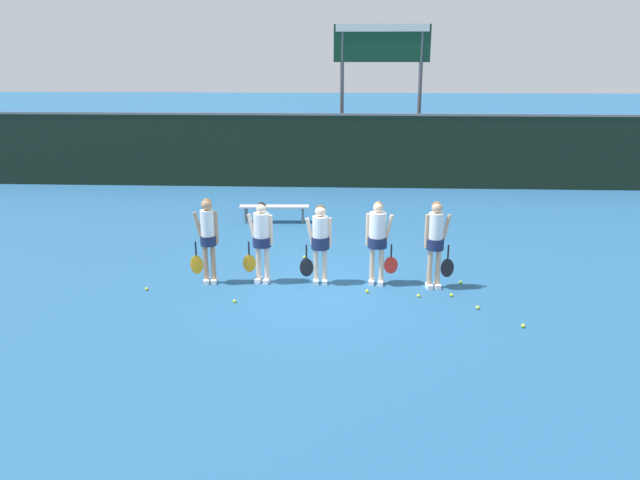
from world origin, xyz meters
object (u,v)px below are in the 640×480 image
(tennis_ball_2, at_px, (386,267))
(player_4, at_px, (436,238))
(tennis_ball_3, at_px, (478,307))
(player_1, at_px, (262,236))
(tennis_ball_1, at_px, (147,289))
(tennis_ball_8, at_px, (419,296))
(scoreboard, at_px, (382,61))
(tennis_ball_6, at_px, (367,291))
(tennis_ball_0, at_px, (304,257))
(bench_courtside, at_px, (274,208))
(player_3, at_px, (378,236))
(tennis_ball_5, at_px, (460,282))
(tennis_ball_9, at_px, (235,301))
(player_0, at_px, (208,234))
(player_2, at_px, (320,238))
(tennis_ball_4, at_px, (523,326))
(tennis_ball_7, at_px, (451,295))

(tennis_ball_2, bearing_deg, player_4, -52.32)
(tennis_ball_3, bearing_deg, player_1, 163.42)
(tennis_ball_1, xyz_separation_m, tennis_ball_8, (5.43, -0.10, -0.00))
(scoreboard, distance_m, tennis_ball_6, 12.50)
(tennis_ball_0, xyz_separation_m, tennis_ball_1, (-3.02, -2.22, -0.00))
(player_1, height_order, tennis_ball_1, player_1)
(scoreboard, relative_size, bench_courtside, 2.85)
(player_3, bearing_deg, tennis_ball_0, 143.12)
(tennis_ball_6, relative_size, tennis_ball_8, 1.09)
(player_4, distance_m, tennis_ball_6, 1.73)
(tennis_ball_5, height_order, tennis_ball_9, same)
(player_0, relative_size, tennis_ball_6, 25.54)
(scoreboard, relative_size, player_4, 3.13)
(player_2, relative_size, tennis_ball_3, 24.59)
(tennis_ball_4, height_order, tennis_ball_8, tennis_ball_4)
(tennis_ball_4, height_order, tennis_ball_5, tennis_ball_4)
(player_1, relative_size, tennis_ball_2, 24.18)
(player_2, height_order, tennis_ball_9, player_2)
(player_1, bearing_deg, player_0, -163.97)
(tennis_ball_6, relative_size, tennis_ball_7, 1.03)
(tennis_ball_1, distance_m, tennis_ball_4, 7.25)
(scoreboard, relative_size, player_0, 3.14)
(player_0, bearing_deg, tennis_ball_7, -10.71)
(player_0, distance_m, player_1, 1.09)
(player_3, relative_size, tennis_ball_1, 26.80)
(tennis_ball_8, bearing_deg, tennis_ball_0, 136.16)
(bench_courtside, distance_m, tennis_ball_3, 7.62)
(player_0, relative_size, player_4, 1.00)
(bench_courtside, xyz_separation_m, tennis_ball_5, (4.44, -4.77, -0.38))
(tennis_ball_9, bearing_deg, player_1, 72.07)
(player_2, bearing_deg, tennis_ball_8, -23.03)
(player_0, bearing_deg, scoreboard, 66.33)
(bench_courtside, bearing_deg, tennis_ball_7, -55.54)
(player_4, bearing_deg, tennis_ball_7, -66.58)
(scoreboard, xyz_separation_m, tennis_ball_9, (-3.22, -12.35, -4.34))
(tennis_ball_2, distance_m, tennis_ball_5, 1.74)
(tennis_ball_1, bearing_deg, tennis_ball_9, -16.73)
(player_3, distance_m, player_4, 1.16)
(player_0, distance_m, player_3, 3.46)
(player_1, distance_m, player_3, 2.37)
(player_0, xyz_separation_m, tennis_ball_1, (-1.18, -0.50, -1.03))
(tennis_ball_3, bearing_deg, player_3, 145.61)
(tennis_ball_2, bearing_deg, player_0, -163.39)
(tennis_ball_0, distance_m, tennis_ball_8, 3.35)
(tennis_ball_6, bearing_deg, tennis_ball_3, -19.73)
(tennis_ball_6, xyz_separation_m, tennis_ball_8, (1.00, -0.18, -0.00))
(tennis_ball_1, bearing_deg, player_2, 9.81)
(tennis_ball_5, relative_size, tennis_ball_7, 0.97)
(bench_courtside, distance_m, player_2, 5.13)
(tennis_ball_7, bearing_deg, tennis_ball_2, 125.88)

